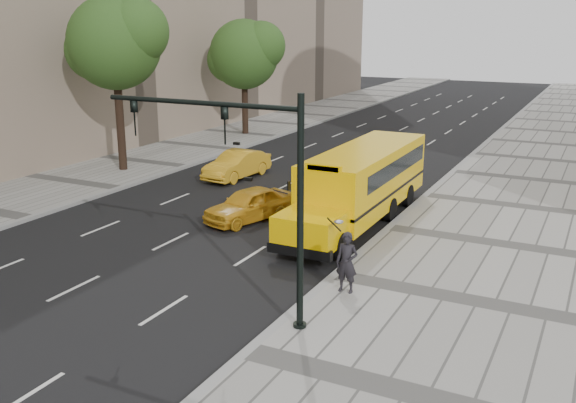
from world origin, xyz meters
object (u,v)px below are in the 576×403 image
at_px(tree_c, 245,54).
at_px(traffic_signal, 252,179).
at_px(tree_b, 116,42).
at_px(taxi_near, 248,205).
at_px(taxi_far, 237,165).
at_px(school_bus, 363,179).
at_px(pedestrian, 347,262).

height_order(tree_c, traffic_signal, tree_c).
relative_size(tree_b, taxi_near, 2.32).
height_order(tree_c, taxi_far, tree_c).
relative_size(school_bus, traffic_signal, 1.81).
height_order(taxi_near, pedestrian, pedestrian).
relative_size(tree_c, school_bus, 0.72).
height_order(tree_b, taxi_far, tree_b).
distance_m(school_bus, pedestrian, 8.01).
height_order(tree_c, pedestrian, tree_c).
xyz_separation_m(tree_b, pedestrian, (17.25, -10.04, -5.94)).
xyz_separation_m(tree_c, pedestrian, (17.25, -23.41, -4.78)).
relative_size(tree_b, tree_c, 1.14).
bearing_deg(taxi_near, tree_c, 138.65).
distance_m(tree_c, taxi_near, 21.64).
relative_size(school_bus, taxi_far, 2.63).
bearing_deg(tree_c, taxi_far, -61.75).
height_order(tree_b, tree_c, tree_b).
bearing_deg(tree_c, taxi_near, -59.35).
relative_size(tree_c, taxi_far, 1.89).
relative_size(taxi_near, pedestrian, 2.17).
distance_m(taxi_far, pedestrian, 15.98).
xyz_separation_m(taxi_far, pedestrian, (10.93, -11.65, 0.37)).
bearing_deg(tree_c, tree_b, -90.00).
bearing_deg(school_bus, tree_c, 133.37).
height_order(tree_b, traffic_signal, tree_b).
distance_m(tree_b, traffic_signal, 20.38).
bearing_deg(taxi_near, tree_b, 174.31).
height_order(pedestrian, traffic_signal, traffic_signal).
distance_m(tree_b, taxi_near, 13.30).
relative_size(taxi_near, traffic_signal, 0.64).
height_order(tree_c, taxi_near, tree_c).
bearing_deg(school_bus, taxi_far, 154.92).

